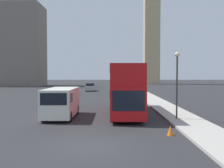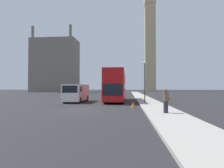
{
  "view_description": "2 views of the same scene",
  "coord_description": "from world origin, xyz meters",
  "px_view_note": "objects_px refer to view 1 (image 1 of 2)",
  "views": [
    {
      "loc": [
        1.01,
        -11.76,
        3.37
      ],
      "look_at": [
        0.96,
        10.62,
        2.53
      ],
      "focal_mm": 40.0,
      "sensor_mm": 36.0,
      "label": 1
    },
    {
      "loc": [
        3.8,
        -14.61,
        1.88
      ],
      "look_at": [
        0.86,
        16.82,
        2.55
      ],
      "focal_mm": 28.0,
      "sensor_mm": 36.0,
      "label": 2
    }
  ],
  "objects_px": {
    "red_double_decker_bus": "(125,87)",
    "white_van": "(62,102)",
    "parked_sedan": "(91,87)",
    "street_lamp": "(178,74)"
  },
  "relations": [
    {
      "from": "red_double_decker_bus",
      "to": "white_van",
      "type": "height_order",
      "value": "red_double_decker_bus"
    },
    {
      "from": "red_double_decker_bus",
      "to": "street_lamp",
      "type": "bearing_deg",
      "value": -41.05
    },
    {
      "from": "white_van",
      "to": "parked_sedan",
      "type": "bearing_deg",
      "value": 90.84
    },
    {
      "from": "red_double_decker_bus",
      "to": "white_van",
      "type": "relative_size",
      "value": 1.97
    },
    {
      "from": "white_van",
      "to": "parked_sedan",
      "type": "relative_size",
      "value": 1.22
    },
    {
      "from": "parked_sedan",
      "to": "street_lamp",
      "type": "bearing_deg",
      "value": -74.38
    },
    {
      "from": "red_double_decker_bus",
      "to": "parked_sedan",
      "type": "distance_m",
      "value": 30.24
    },
    {
      "from": "white_van",
      "to": "street_lamp",
      "type": "bearing_deg",
      "value": -8.09
    },
    {
      "from": "red_double_decker_bus",
      "to": "white_van",
      "type": "distance_m",
      "value": 5.53
    },
    {
      "from": "parked_sedan",
      "to": "red_double_decker_bus",
      "type": "bearing_deg",
      "value": -79.47
    }
  ]
}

